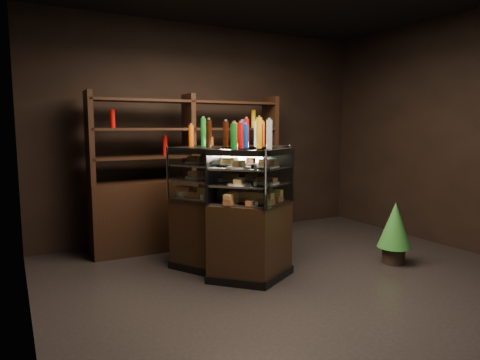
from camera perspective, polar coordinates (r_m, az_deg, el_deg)
name	(u,v)px	position (r m, az deg, el deg)	size (l,w,h in m)	color
ground	(316,288)	(4.41, 10.04, -13.99)	(5.00, 5.00, 0.00)	black
room_shell	(320,88)	(4.13, 10.64, 12.01)	(5.02, 5.02, 3.01)	black
display_case	(241,229)	(4.74, 0.09, -6.53)	(1.50, 1.40, 1.37)	black
food_display	(241,181)	(4.64, 0.12, -0.08)	(1.10, 1.09, 0.43)	#D47F4C
bottles_top	(241,134)	(4.61, 0.09, 6.14)	(0.93, 0.95, 0.30)	#B20C0A
potted_conifer	(395,224)	(5.26, 19.96, -5.53)	(0.38, 0.38, 0.82)	black
back_shelving	(190,201)	(5.74, -6.71, -2.75)	(2.55, 0.47, 2.00)	black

